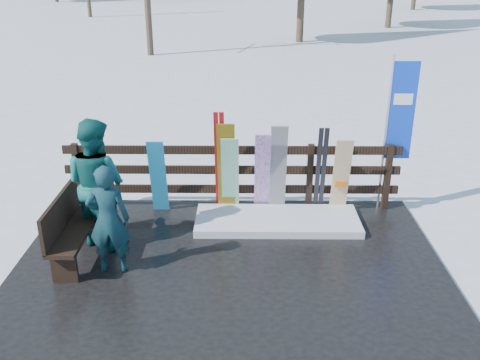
{
  "coord_description": "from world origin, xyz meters",
  "views": [
    {
      "loc": [
        0.21,
        -6.09,
        4.07
      ],
      "look_at": [
        0.14,
        1.0,
        1.1
      ],
      "focal_mm": 40.0,
      "sensor_mm": 36.0,
      "label": 1
    }
  ],
  "objects_px": {
    "person_back": "(96,183)",
    "bench": "(70,226)",
    "snowboard_3": "(262,173)",
    "snowboard_2": "(226,169)",
    "snowboard_4": "(278,170)",
    "snowboard_5": "(341,177)",
    "person_front": "(108,220)",
    "rental_flag": "(398,117)",
    "snowboard_1": "(230,176)",
    "snowboard_0": "(158,177)"
  },
  "relations": [
    {
      "from": "person_back",
      "to": "bench",
      "type": "bearing_deg",
      "value": 88.14
    },
    {
      "from": "bench",
      "to": "snowboard_3",
      "type": "bearing_deg",
      "value": 28.19
    },
    {
      "from": "snowboard_2",
      "to": "snowboard_4",
      "type": "relative_size",
      "value": 1.03
    },
    {
      "from": "snowboard_3",
      "to": "snowboard_4",
      "type": "bearing_deg",
      "value": -0.0
    },
    {
      "from": "snowboard_5",
      "to": "person_front",
      "type": "xyz_separation_m",
      "value": [
        -3.37,
        -1.77,
        0.1
      ]
    },
    {
      "from": "snowboard_2",
      "to": "snowboard_4",
      "type": "distance_m",
      "value": 0.84
    },
    {
      "from": "snowboard_5",
      "to": "rental_flag",
      "type": "relative_size",
      "value": 0.53
    },
    {
      "from": "bench",
      "to": "snowboard_2",
      "type": "distance_m",
      "value": 2.61
    },
    {
      "from": "snowboard_2",
      "to": "snowboard_3",
      "type": "xyz_separation_m",
      "value": [
        0.59,
        0.0,
        -0.08
      ]
    },
    {
      "from": "snowboard_5",
      "to": "rental_flag",
      "type": "bearing_deg",
      "value": 16.88
    },
    {
      "from": "rental_flag",
      "to": "person_front",
      "type": "distance_m",
      "value": 4.8
    },
    {
      "from": "rental_flag",
      "to": "person_back",
      "type": "xyz_separation_m",
      "value": [
        -4.61,
        -1.24,
        -0.64
      ]
    },
    {
      "from": "snowboard_1",
      "to": "snowboard_5",
      "type": "height_order",
      "value": "snowboard_1"
    },
    {
      "from": "snowboard_3",
      "to": "person_front",
      "type": "relative_size",
      "value": 0.98
    },
    {
      "from": "snowboard_0",
      "to": "snowboard_2",
      "type": "height_order",
      "value": "snowboard_2"
    },
    {
      "from": "snowboard_3",
      "to": "person_front",
      "type": "xyz_separation_m",
      "value": [
        -2.09,
        -1.77,
        0.05
      ]
    },
    {
      "from": "rental_flag",
      "to": "person_back",
      "type": "distance_m",
      "value": 4.82
    },
    {
      "from": "snowboard_0",
      "to": "snowboard_3",
      "type": "height_order",
      "value": "snowboard_3"
    },
    {
      "from": "bench",
      "to": "snowboard_5",
      "type": "distance_m",
      "value": 4.27
    },
    {
      "from": "bench",
      "to": "snowboard_2",
      "type": "xyz_separation_m",
      "value": [
        2.14,
        1.46,
        0.29
      ]
    },
    {
      "from": "snowboard_4",
      "to": "person_back",
      "type": "relative_size",
      "value": 0.82
    },
    {
      "from": "snowboard_2",
      "to": "snowboard_3",
      "type": "relative_size",
      "value": 1.08
    },
    {
      "from": "snowboard_3",
      "to": "snowboard_2",
      "type": "bearing_deg",
      "value": -180.0
    },
    {
      "from": "snowboard_2",
      "to": "rental_flag",
      "type": "height_order",
      "value": "rental_flag"
    },
    {
      "from": "bench",
      "to": "snowboard_5",
      "type": "xyz_separation_m",
      "value": [
        4.01,
        1.46,
        0.16
      ]
    },
    {
      "from": "snowboard_2",
      "to": "person_back",
      "type": "xyz_separation_m",
      "value": [
        -1.85,
        -0.97,
        0.16
      ]
    },
    {
      "from": "bench",
      "to": "rental_flag",
      "type": "height_order",
      "value": "rental_flag"
    },
    {
      "from": "snowboard_1",
      "to": "snowboard_3",
      "type": "xyz_separation_m",
      "value": [
        0.53,
        0.0,
        0.04
      ]
    },
    {
      "from": "snowboard_5",
      "to": "snowboard_0",
      "type": "bearing_deg",
      "value": 180.0
    },
    {
      "from": "person_back",
      "to": "rental_flag",
      "type": "bearing_deg",
      "value": -136.66
    },
    {
      "from": "snowboard_2",
      "to": "rental_flag",
      "type": "xyz_separation_m",
      "value": [
        2.76,
        0.27,
        0.8
      ]
    },
    {
      "from": "snowboard_0",
      "to": "snowboard_2",
      "type": "bearing_deg",
      "value": -0.0
    },
    {
      "from": "snowboard_0",
      "to": "snowboard_4",
      "type": "distance_m",
      "value": 1.96
    },
    {
      "from": "rental_flag",
      "to": "person_front",
      "type": "height_order",
      "value": "rental_flag"
    },
    {
      "from": "bench",
      "to": "snowboard_5",
      "type": "relative_size",
      "value": 1.09
    },
    {
      "from": "bench",
      "to": "snowboard_5",
      "type": "bearing_deg",
      "value": 20.02
    },
    {
      "from": "snowboard_5",
      "to": "bench",
      "type": "bearing_deg",
      "value": -159.98
    },
    {
      "from": "bench",
      "to": "person_back",
      "type": "distance_m",
      "value": 0.73
    },
    {
      "from": "snowboard_5",
      "to": "person_back",
      "type": "distance_m",
      "value": 3.86
    },
    {
      "from": "snowboard_2",
      "to": "snowboard_3",
      "type": "distance_m",
      "value": 0.59
    },
    {
      "from": "snowboard_0",
      "to": "snowboard_4",
      "type": "height_order",
      "value": "snowboard_4"
    },
    {
      "from": "snowboard_1",
      "to": "snowboard_4",
      "type": "xyz_separation_m",
      "value": [
        0.78,
        0.0,
        0.1
      ]
    },
    {
      "from": "snowboard_3",
      "to": "rental_flag",
      "type": "xyz_separation_m",
      "value": [
        2.17,
        0.27,
        0.88
      ]
    },
    {
      "from": "snowboard_1",
      "to": "person_back",
      "type": "bearing_deg",
      "value": -153.23
    },
    {
      "from": "snowboard_2",
      "to": "person_front",
      "type": "bearing_deg",
      "value": -130.26
    },
    {
      "from": "snowboard_3",
      "to": "person_back",
      "type": "height_order",
      "value": "person_back"
    },
    {
      "from": "snowboard_4",
      "to": "person_front",
      "type": "height_order",
      "value": "snowboard_4"
    },
    {
      "from": "rental_flag",
      "to": "person_back",
      "type": "height_order",
      "value": "rental_flag"
    },
    {
      "from": "snowboard_1",
      "to": "snowboard_4",
      "type": "relative_size",
      "value": 0.89
    },
    {
      "from": "snowboard_0",
      "to": "snowboard_4",
      "type": "relative_size",
      "value": 0.85
    }
  ]
}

